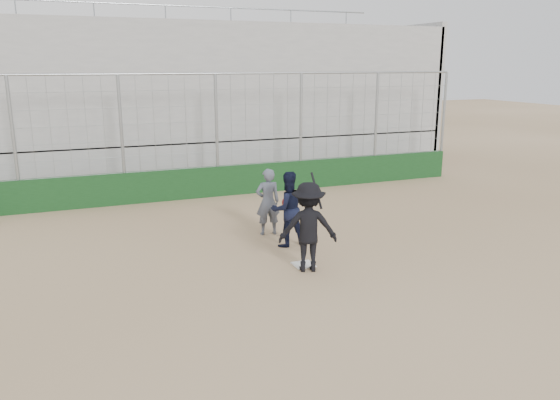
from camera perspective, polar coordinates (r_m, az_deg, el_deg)
name	(u,v)px	position (r m, az deg, el deg)	size (l,w,h in m)	color
ground	(303,265)	(12.08, 2.47, -6.80)	(90.00, 90.00, 0.00)	olive
home_plate	(303,265)	(12.08, 2.47, -6.75)	(0.44, 0.44, 0.02)	white
backstop	(218,168)	(18.21, -6.53, 3.38)	(18.10, 0.25, 4.04)	#103314
bleachers	(184,99)	(22.76, -10.01, 10.37)	(20.25, 6.70, 6.98)	gray
batter_at_plate	(308,227)	(11.51, 2.96, -2.82)	(1.40, 1.07, 2.05)	black
catcher_crouched	(288,221)	(13.12, 0.80, -2.26)	(0.98, 0.81, 1.23)	black
umpire	(268,205)	(13.98, -1.28, -0.53)	(0.63, 0.41, 1.56)	#4C5260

